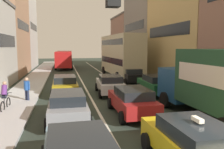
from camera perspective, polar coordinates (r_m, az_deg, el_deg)
sidewalk_left at (r=25.65m, az=-18.64°, el=-1.67°), size 2.60×64.00×0.14m
lane_stripe_left at (r=25.55m, az=-7.43°, el=-1.55°), size 0.16×60.00×0.01m
lane_stripe_right at (r=26.02m, az=0.05°, el=-1.34°), size 0.16×60.00×0.01m
building_row_right at (r=29.39m, az=15.83°, el=10.61°), size 7.20×43.90×13.54m
traffic_light_pole at (r=5.01m, az=-21.76°, el=7.57°), size 3.58×0.38×5.50m
removalist_box_truck at (r=12.56m, az=23.90°, el=-1.70°), size 2.87×7.76×3.58m
taxi_centre_lane_front at (r=7.74m, az=19.27°, el=-15.67°), size 2.08×4.31×1.66m
sedan_centre_lane_second at (r=12.80m, az=4.94°, el=-6.33°), size 2.07×4.30×1.49m
wagon_left_lane_second at (r=11.93m, az=-10.76°, el=-7.42°), size 2.07×4.30×1.49m
hatchback_centre_lane_third at (r=18.29m, az=-0.49°, el=-2.32°), size 2.25×4.39×1.49m
sedan_left_lane_third at (r=18.37m, az=-11.40°, el=-2.42°), size 2.09×4.31×1.49m
sedan_right_lane_behind_truck at (r=18.65m, az=10.65°, el=-2.26°), size 2.17×4.36×1.49m
wagon_right_lane_far at (r=24.19m, az=4.65°, el=-0.09°), size 2.08×4.31×1.49m
bus_mid_queue_primary at (r=28.37m, az=2.10°, el=5.06°), size 3.16×10.60×5.06m
bus_far_queue_secondary at (r=40.59m, az=-11.60°, el=3.95°), size 3.04×10.57×2.90m
cyclist_on_sidewalk at (r=14.86m, az=-24.65°, el=-4.89°), size 0.50×1.73×1.72m
pedestrian_near_kerb at (r=16.62m, az=-20.04°, el=-3.15°), size 0.42×0.40×1.66m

